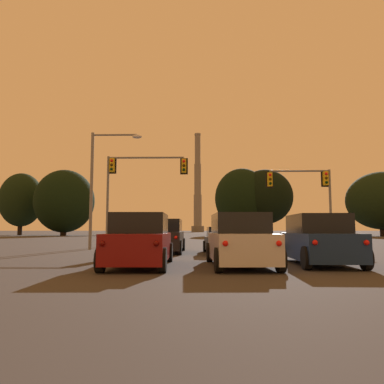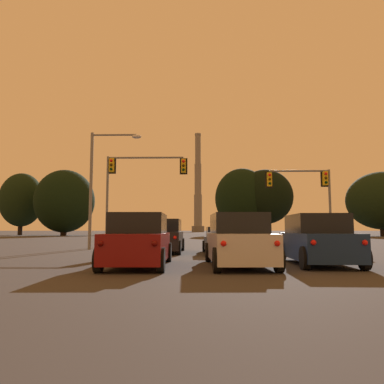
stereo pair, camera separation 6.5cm
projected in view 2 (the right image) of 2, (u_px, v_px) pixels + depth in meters
name	position (u px, v px, depth m)	size (l,w,h in m)	color
suv_left_lane_front	(164.00, 236.00, 20.97)	(2.11, 4.91, 1.86)	black
suv_right_lane_second	(317.00, 240.00, 13.95)	(2.24, 4.96, 1.86)	navy
sedan_center_lane_front	(222.00, 241.00, 20.02)	(2.12, 4.75, 1.43)	black
suv_left_lane_second	(139.00, 241.00, 13.25)	(2.22, 4.95, 1.86)	maroon
suv_center_lane_second	(238.00, 241.00, 13.25)	(2.30, 4.98, 1.86)	silver
traffic_light_overhead_right	(308.00, 188.00, 28.03)	(4.96, 0.50, 5.78)	slate
traffic_light_overhead_left	(133.00, 177.00, 28.06)	(6.20, 0.50, 6.78)	slate
street_lamp	(100.00, 176.00, 24.39)	(3.36, 0.36, 7.64)	slate
smokestack	(198.00, 193.00, 163.96)	(5.53, 5.53, 43.70)	slate
treeline_right_mid	(21.00, 200.00, 81.02)	(9.34, 8.40, 13.43)	black
treeline_left_mid	(65.00, 201.00, 75.61)	(12.02, 10.82, 13.30)	black
treeline_far_left	(242.00, 199.00, 79.70)	(11.59, 10.43, 14.26)	black
treeline_center_left	(382.00, 201.00, 69.47)	(13.09, 11.78, 11.98)	black
treeline_far_right	(265.00, 197.00, 79.41)	(11.75, 10.57, 13.98)	black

